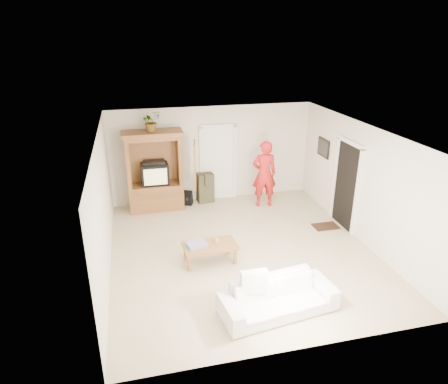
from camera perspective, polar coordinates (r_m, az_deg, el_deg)
The scene contains 19 objects.
floor at distance 8.76m, azimuth 2.49°, elevation -8.29°, with size 6.00×6.00×0.00m, color tan.
ceiling at distance 7.78m, azimuth 2.80°, elevation 8.46°, with size 6.00×6.00×0.00m, color white.
wall_back at distance 10.93m, azimuth -1.69°, elevation 5.45°, with size 5.50×5.50×0.00m, color silver.
wall_front at distance 5.69m, azimuth 11.10°, elevation -11.72°, with size 5.50×5.50×0.00m, color silver.
wall_left at distance 7.93m, azimuth -16.86°, elevation -2.17°, with size 6.00×6.00×0.00m, color silver.
wall_right at distance 9.28m, azimuth 19.19°, elevation 1.12°, with size 6.00×6.00×0.00m, color silver.
armoire at distance 10.54m, azimuth -9.70°, elevation 2.25°, with size 1.82×1.14×2.10m.
door_back at distance 11.02m, azimuth -0.87°, elevation 4.07°, with size 0.85×0.05×2.04m, color white.
doorway_right at distance 9.84m, azimuth 17.06°, elevation 0.81°, with size 0.05×0.90×2.04m, color black.
framed_picture at distance 10.74m, azimuth 14.03°, elevation 6.16°, with size 0.03×0.60×0.48m, color black.
doormat at distance 10.04m, azimuth 14.31°, elevation -4.76°, with size 0.60×0.40×0.02m, color #382316.
plant at distance 10.12m, azimuth -10.35°, elevation 9.89°, with size 0.45×0.39×0.51m, color #4C7238.
man at distance 10.63m, azimuth 5.77°, elevation 2.59°, with size 0.66×0.43×1.80m, color red.
sofa at distance 6.96m, azimuth 7.74°, elevation -14.67°, with size 1.96×0.77×0.57m, color white.
coffee_table at distance 8.18m, azimuth -2.01°, elevation -7.83°, with size 1.11×0.64×0.40m.
towel at distance 8.09m, azimuth -3.94°, elevation -7.48°, with size 0.38×0.28×0.08m, color #CF4591.
candle at distance 8.20m, azimuth -1.08°, elevation -6.93°, with size 0.08×0.08×0.10m, color tan.
backpack_black at distance 10.90m, azimuth -5.38°, elevation -0.89°, with size 0.31×0.18×0.39m, color black, non-canonical shape.
backpack_olive at distance 11.00m, azimuth -2.70°, elevation 0.64°, with size 0.43×0.32×0.82m, color #47442B, non-canonical shape.
Camera 1 is at (-2.12, -7.26, 4.43)m, focal length 32.00 mm.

